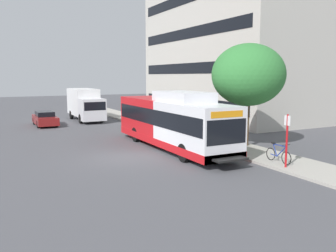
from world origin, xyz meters
TOP-DOWN VIEW (x-y plane):
  - ground_plane at (0.00, 8.00)m, footprint 120.00×120.00m
  - sidewalk_curb at (7.00, 6.00)m, footprint 3.00×56.00m
  - transit_bus at (3.53, 1.12)m, footprint 2.58×12.25m
  - bus_stop_sign_pole at (6.00, -6.10)m, footprint 0.10×0.36m
  - bicycle_parked at (6.40, -5.18)m, footprint 0.52×1.76m
  - street_tree_near_stop at (7.92, -0.79)m, footprint 4.60×4.60m
  - parked_car_far_lane at (-2.00, 15.89)m, footprint 1.80×4.50m
  - box_truck_background at (2.34, 18.07)m, footprint 2.32×7.01m

SIDE VIEW (x-z plane):
  - ground_plane at x=0.00m, z-range 0.00..0.00m
  - sidewalk_curb at x=7.00m, z-range 0.00..0.14m
  - bicycle_parked at x=6.40m, z-range 0.05..1.07m
  - parked_car_far_lane at x=-2.00m, z-range 0.00..1.33m
  - bus_stop_sign_pole at x=6.00m, z-range 0.35..2.95m
  - transit_bus at x=3.53m, z-range -0.12..3.53m
  - box_truck_background at x=2.34m, z-range 0.12..3.37m
  - street_tree_near_stop at x=7.92m, z-range 1.40..7.86m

